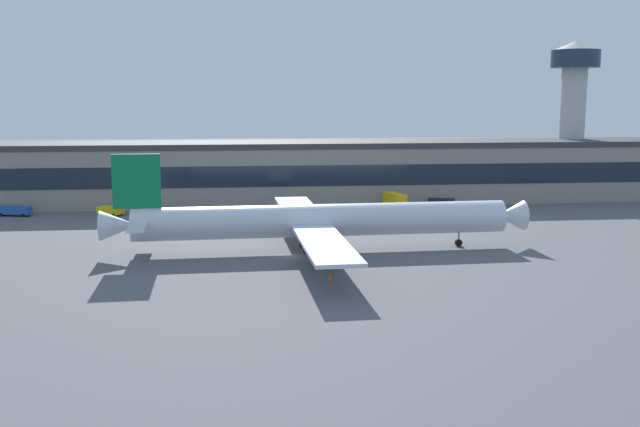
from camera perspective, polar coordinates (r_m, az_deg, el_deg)
ground_plane at (r=104.76m, az=-2.43°, el=-3.42°), size 600.00×600.00×0.00m
terminal_building at (r=157.34m, az=-3.79°, el=3.30°), size 202.59×16.78×13.32m
airliner at (r=107.73m, az=-0.27°, el=-0.57°), size 64.42×55.66×14.90m
control_tower at (r=176.94m, az=19.46°, el=8.40°), size 10.93×10.93×35.47m
stair_truck at (r=147.22m, az=5.93°, el=1.01°), size 4.01×6.43×3.55m
pushback_tractor at (r=146.04m, az=-16.29°, el=0.25°), size 5.46×4.51×1.75m
baggage_tug at (r=141.26m, az=-2.61°, el=0.34°), size 3.79×2.43×1.85m
crew_van at (r=147.75m, az=9.56°, el=0.76°), size 5.64×3.93×2.55m
follow_me_car at (r=140.45m, az=-12.33°, el=0.08°), size 4.30×4.58×1.85m
belt_loader at (r=151.78m, az=-23.05°, el=0.25°), size 6.70×3.52×1.95m
traffic_cone_0 at (r=91.50m, az=0.80°, el=-5.06°), size 0.57×0.57×0.71m
traffic_cone_1 at (r=102.00m, az=-6.60°, el=-3.65°), size 0.48×0.48×0.60m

